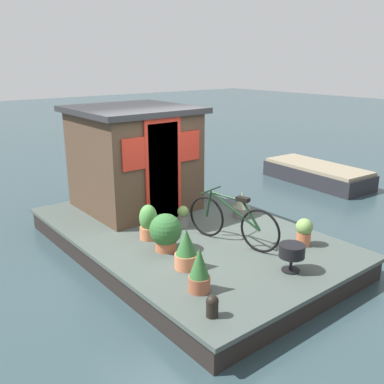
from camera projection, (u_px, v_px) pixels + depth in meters
name	position (u px, v px, depth m)	size (l,w,h in m)	color
ground_plane	(185.00, 250.00, 7.25)	(60.00, 60.00, 0.00)	#2D4247
houseboat_deck	(185.00, 240.00, 7.19)	(5.26, 3.30, 0.37)	#424C47
houseboat_cabin	(134.00, 158.00, 7.99)	(2.06, 2.06, 1.89)	#4C3828
bicycle	(232.00, 221.00, 6.50)	(1.59, 0.53, 0.79)	black
potted_plant_sage	(199.00, 271.00, 5.17)	(0.27, 0.27, 0.57)	#935138
potted_plant_fern	(242.00, 205.00, 7.65)	(0.30, 0.30, 0.47)	slate
potted_plant_rosemary	(186.00, 250.00, 5.76)	(0.32, 0.32, 0.56)	#C6754C
potted_plant_basil	(166.00, 232.00, 6.29)	(0.48, 0.48, 0.56)	#B2603D
potted_plant_mint	(148.00, 223.00, 6.71)	(0.28, 0.28, 0.56)	#C6754C
potted_plant_thyme	(183.00, 216.00, 7.16)	(0.19, 0.19, 0.38)	slate
potted_plant_ivy	(304.00, 231.00, 6.48)	(0.26, 0.26, 0.42)	#B2603D
charcoal_grill	(292.00, 252.00, 5.67)	(0.34, 0.34, 0.38)	black
mooring_bollard	(212.00, 305.00, 4.70)	(0.14, 0.14, 0.26)	black
dinghy_boat	(317.00, 174.00, 11.13)	(2.85, 1.33, 0.48)	#232328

